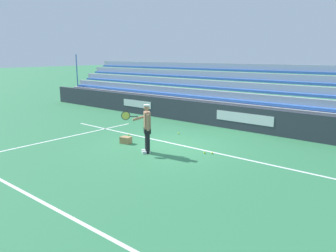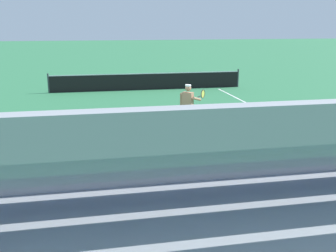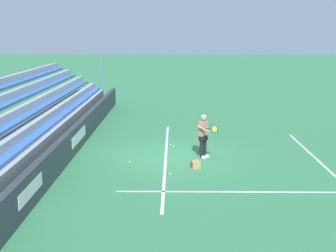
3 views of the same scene
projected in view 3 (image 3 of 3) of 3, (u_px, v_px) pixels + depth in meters
name	position (u px, v px, depth m)	size (l,w,h in m)	color
ground_plane	(178.00, 157.00, 18.85)	(160.00, 160.00, 0.00)	#337A4C
court_baseline_white	(166.00, 157.00, 18.86)	(12.00, 0.10, 0.01)	white
court_sideline_white	(306.00, 192.00, 14.77)	(0.10, 12.00, 0.01)	white
court_service_line_white	(315.00, 158.00, 18.78)	(8.22, 0.10, 0.01)	white
back_wall_sponsor_board	(71.00, 144.00, 18.79)	(27.32, 0.25, 1.10)	#2D333D
bleacher_stand	(15.00, 138.00, 18.78)	(25.96, 3.20, 3.40)	#9EA3A8
tennis_player	(204.00, 136.00, 18.64)	(0.99, 0.78, 1.71)	black
ball_box_cardboard	(196.00, 165.00, 17.35)	(0.40, 0.30, 0.26)	#A87F51
tennis_ball_on_baseline	(174.00, 146.00, 20.45)	(0.07, 0.07, 0.07)	#CCE533
tennis_ball_toward_net	(170.00, 174.00, 16.55)	(0.07, 0.07, 0.07)	#CCE533
tennis_ball_far_left	(171.00, 145.00, 20.67)	(0.07, 0.07, 0.07)	#CCE533
tennis_ball_by_box	(130.00, 162.00, 18.04)	(0.07, 0.07, 0.07)	#CCE533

